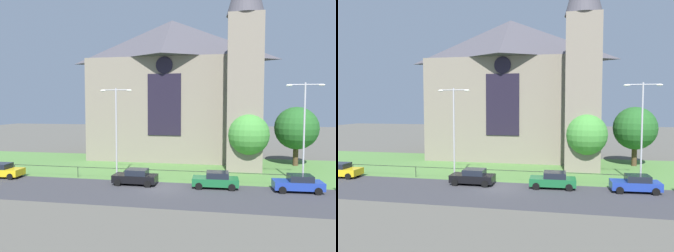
# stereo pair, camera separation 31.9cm
# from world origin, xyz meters

# --- Properties ---
(ground) EXTENTS (160.00, 160.00, 0.00)m
(ground) POSITION_xyz_m (0.00, 10.00, 0.00)
(ground) COLOR #56544C
(road_asphalt) EXTENTS (120.00, 8.00, 0.01)m
(road_asphalt) POSITION_xyz_m (0.00, -2.00, 0.00)
(road_asphalt) COLOR #38383D
(road_asphalt) RESTS_ON ground
(grass_verge) EXTENTS (120.00, 20.00, 0.01)m
(grass_verge) POSITION_xyz_m (0.00, 8.00, 0.00)
(grass_verge) COLOR #517F3D
(grass_verge) RESTS_ON ground
(church_building) EXTENTS (23.20, 16.20, 26.00)m
(church_building) POSITION_xyz_m (-1.27, 17.42, 10.27)
(church_building) COLOR gray
(church_building) RESTS_ON ground
(iron_railing) EXTENTS (30.04, 0.07, 1.13)m
(iron_railing) POSITION_xyz_m (-2.04, 2.50, 0.97)
(iron_railing) COLOR black
(iron_railing) RESTS_ON ground
(tree_right_far) EXTENTS (5.37, 5.37, 7.44)m
(tree_right_far) POSITION_xyz_m (14.59, 13.56, 4.73)
(tree_right_far) COLOR #4C3823
(tree_right_far) RESTS_ON ground
(tree_right_near) EXTENTS (4.70, 4.70, 6.67)m
(tree_right_near) POSITION_xyz_m (8.41, 8.55, 4.28)
(tree_right_near) COLOR brown
(tree_right_near) RESTS_ON ground
(streetlamp_near) EXTENTS (3.37, 0.26, 9.38)m
(streetlamp_near) POSITION_xyz_m (-5.17, 2.40, 5.86)
(streetlamp_near) COLOR #B2B2B7
(streetlamp_near) RESTS_ON ground
(streetlamp_far) EXTENTS (3.37, 0.26, 9.72)m
(streetlamp_far) POSITION_xyz_m (12.95, 2.40, 6.04)
(streetlamp_far) COLOR #B2B2B7
(streetlamp_far) RESTS_ON ground
(parked_car_yellow) EXTENTS (4.27, 2.17, 1.51)m
(parked_car_yellow) POSITION_xyz_m (-17.41, 0.99, 0.74)
(parked_car_yellow) COLOR gold
(parked_car_yellow) RESTS_ON ground
(parked_car_black) EXTENTS (4.22, 2.05, 1.51)m
(parked_car_black) POSITION_xyz_m (-2.65, 0.64, 0.74)
(parked_car_black) COLOR black
(parked_car_black) RESTS_ON ground
(parked_car_green) EXTENTS (4.25, 2.13, 1.51)m
(parked_car_green) POSITION_xyz_m (5.00, 0.77, 0.74)
(parked_car_green) COLOR #196033
(parked_car_green) RESTS_ON ground
(parked_car_blue) EXTENTS (4.28, 2.18, 1.51)m
(parked_car_blue) POSITION_xyz_m (12.21, 0.78, 0.74)
(parked_car_blue) COLOR #1E3899
(parked_car_blue) RESTS_ON ground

